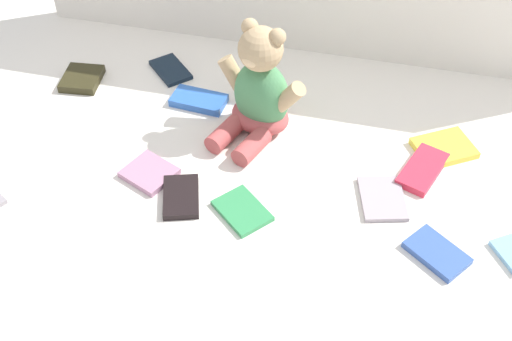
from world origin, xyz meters
TOP-DOWN VIEW (x-y plane):
  - ground_plane at (0.00, 0.00)m, footprint 3.20×3.20m
  - teddy_bear at (-0.07, 0.14)m, footprint 0.22×0.23m
  - book_case_0 at (-0.17, -0.12)m, footprint 0.10×0.13m
  - book_case_3 at (-0.54, 0.20)m, footprint 0.10×0.11m
  - book_case_4 at (0.31, 0.08)m, footprint 0.11×0.15m
  - book_case_5 at (-0.04, -0.13)m, footprint 0.14×0.14m
  - book_case_6 at (0.35, 0.16)m, footprint 0.16×0.15m
  - book_case_7 at (0.23, -0.03)m, footprint 0.12×0.14m
  - book_case_8 at (-0.23, 0.19)m, footprint 0.14×0.08m
  - book_case_9 at (-0.34, 0.29)m, footprint 0.13×0.13m
  - book_case_10 at (0.35, -0.15)m, footprint 0.14×0.13m
  - book_case_11 at (-0.26, -0.07)m, footprint 0.13×0.12m

SIDE VIEW (x-z plane):
  - ground_plane at x=0.00m, z-range 0.00..0.00m
  - book_case_7 at x=0.23m, z-range 0.00..0.01m
  - book_case_5 at x=-0.04m, z-range 0.00..0.01m
  - book_case_9 at x=-0.34m, z-range 0.00..0.01m
  - book_case_11 at x=-0.26m, z-range 0.00..0.01m
  - book_case_10 at x=0.35m, z-range 0.00..0.01m
  - book_case_0 at x=-0.17m, z-range 0.00..0.02m
  - book_case_6 at x=0.35m, z-range 0.00..0.02m
  - book_case_4 at x=0.31m, z-range 0.00..0.02m
  - book_case_8 at x=-0.23m, z-range 0.00..0.02m
  - book_case_3 at x=-0.54m, z-range 0.00..0.02m
  - teddy_bear at x=-0.07m, z-range -0.03..0.23m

